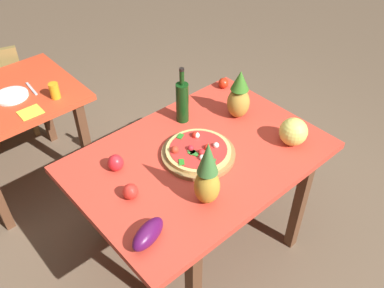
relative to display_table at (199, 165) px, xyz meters
The scene contains 18 objects.
ground_plane 0.68m from the display_table, ahead, with size 10.00×10.00×0.00m, color brown.
display_table is the anchor object (origin of this frame).
background_table 1.41m from the display_table, 114.00° to the left, with size 0.92×0.77×0.76m.
dining_chair 1.96m from the display_table, 103.15° to the left, with size 0.50×0.50×0.85m.
pizza_board 0.10m from the display_table, 165.83° to the left, with size 0.41×0.41×0.03m, color olive.
pizza 0.12m from the display_table, 163.40° to the left, with size 0.36×0.36×0.06m.
wine_bottle 0.40m from the display_table, 65.80° to the left, with size 0.08×0.08×0.36m.
pineapple_left 0.49m from the display_table, 14.94° to the left, with size 0.14×0.14×0.32m.
pineapple_right 0.42m from the display_table, 126.70° to the right, with size 0.13×0.13×0.37m.
melon 0.56m from the display_table, 30.58° to the right, with size 0.16×0.16×0.16m, color #D9D662.
bell_pepper 0.48m from the display_table, 152.37° to the left, with size 0.08×0.08×0.09m, color red.
eggplant 0.63m from the display_table, 154.13° to the right, with size 0.20×0.09×0.09m, color #4D1046.
tomato_at_corner 0.48m from the display_table, behind, with size 0.08×0.08×0.08m, color red.
tomato_beside_pepper 0.71m from the display_table, 34.40° to the left, with size 0.07×0.07×0.07m, color red.
drinking_glass_juice 1.10m from the display_table, 107.47° to the left, with size 0.06×0.06×0.11m, color orange.
dinner_plate 1.36m from the display_table, 113.62° to the left, with size 0.22×0.22×0.02m, color white.
knife_utensil 1.31m from the display_table, 108.00° to the left, with size 0.02×0.18×0.01m, color silver.
napkin_folded 1.13m from the display_table, 117.98° to the left, with size 0.14×0.12×0.01m, color yellow.
Camera 1 is at (-1.16, -1.25, 2.30)m, focal length 38.67 mm.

